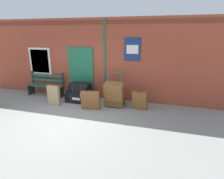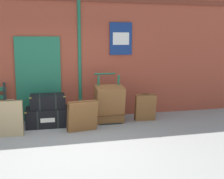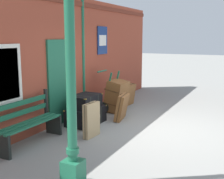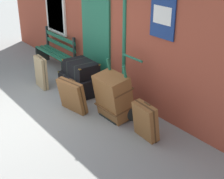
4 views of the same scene
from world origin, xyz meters
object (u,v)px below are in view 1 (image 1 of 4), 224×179
(large_brown_trunk, at_px, (114,94))
(porters_trolley, at_px, (116,98))
(platform_bench, at_px, (46,85))
(suitcase_tan, at_px, (140,100))
(steamer_trunk_middle, at_px, (80,87))
(suitcase_caramel, at_px, (90,100))
(suitcase_olive, at_px, (54,95))
(steamer_trunk_base, at_px, (80,96))

(large_brown_trunk, bearing_deg, porters_trolley, 90.00)
(platform_bench, height_order, suitcase_tan, platform_bench)
(porters_trolley, xyz_separation_m, large_brown_trunk, (-0.00, -0.18, 0.20))
(large_brown_trunk, bearing_deg, suitcase_tan, 0.33)
(platform_bench, bearing_deg, steamer_trunk_middle, -9.30)
(large_brown_trunk, bearing_deg, suitcase_caramel, -145.32)
(suitcase_tan, bearing_deg, suitcase_olive, -171.51)
(steamer_trunk_middle, bearing_deg, platform_bench, 170.70)
(porters_trolley, xyz_separation_m, suitcase_tan, (0.93, -0.17, 0.07))
(suitcase_tan, bearing_deg, porters_trolley, 169.57)
(large_brown_trunk, bearing_deg, suitcase_olive, -168.20)
(suitcase_olive, bearing_deg, porters_trolley, 16.06)
(porters_trolley, bearing_deg, steamer_trunk_middle, -179.60)
(porters_trolley, relative_size, suitcase_caramel, 1.67)
(steamer_trunk_base, xyz_separation_m, porters_trolley, (1.47, 0.03, 0.06))
(suitcase_caramel, bearing_deg, suitcase_olive, 178.44)
(suitcase_tan, bearing_deg, suitcase_caramel, -162.85)
(steamer_trunk_base, xyz_separation_m, large_brown_trunk, (1.47, -0.15, 0.26))
(porters_trolley, distance_m, suitcase_tan, 0.95)
(platform_bench, xyz_separation_m, steamer_trunk_base, (1.74, -0.31, -0.23))
(porters_trolley, height_order, large_brown_trunk, porters_trolley)
(steamer_trunk_base, relative_size, suitcase_tan, 1.47)
(steamer_trunk_middle, bearing_deg, suitcase_tan, -3.87)
(platform_bench, bearing_deg, steamer_trunk_base, -10.03)
(steamer_trunk_base, distance_m, steamer_trunk_middle, 0.37)
(platform_bench, height_order, steamer_trunk_base, platform_bench)
(steamer_trunk_base, xyz_separation_m, suitcase_olive, (-0.77, -0.62, 0.17))
(platform_bench, xyz_separation_m, steamer_trunk_middle, (1.76, -0.29, 0.14))
(suitcase_olive, bearing_deg, suitcase_caramel, -1.56)
(platform_bench, bearing_deg, large_brown_trunk, -8.05)
(suitcase_tan, distance_m, suitcase_olive, 3.22)
(platform_bench, distance_m, porters_trolley, 3.23)
(platform_bench, distance_m, large_brown_trunk, 3.24)
(suitcase_caramel, distance_m, suitcase_olive, 1.51)
(steamer_trunk_base, bearing_deg, suitcase_olive, -141.49)
(large_brown_trunk, distance_m, suitcase_tan, 0.94)
(porters_trolley, bearing_deg, steamer_trunk_base, -178.80)
(suitcase_tan, height_order, suitcase_caramel, suitcase_caramel)
(porters_trolley, distance_m, suitcase_olive, 2.34)
(large_brown_trunk, xyz_separation_m, suitcase_tan, (0.93, 0.01, -0.13))
(suitcase_tan, bearing_deg, platform_bench, 173.82)
(steamer_trunk_base, height_order, porters_trolley, porters_trolley)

